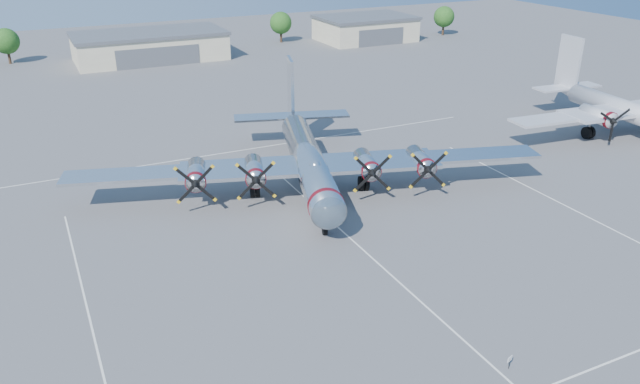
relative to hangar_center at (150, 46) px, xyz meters
name	(u,v)px	position (x,y,z in m)	size (l,w,h in m)	color
ground	(348,237)	(0.00, -81.96, -2.71)	(260.00, 260.00, 0.00)	#545456
parking_lines	(358,245)	(0.00, -83.71, -2.71)	(60.00, 50.08, 0.01)	silver
hangar_center	(150,46)	(0.00, 0.00, 0.00)	(28.60, 14.60, 5.40)	#C0B599
hangar_east	(365,28)	(48.00, 0.00, 0.00)	(20.60, 14.60, 5.40)	#C0B599
tree_west	(6,41)	(-25.00, 8.04, 1.51)	(4.80, 4.80, 6.64)	#382619
tree_east	(281,23)	(30.00, 6.04, 1.51)	(4.80, 4.80, 6.64)	#382619
tree_far_east	(444,17)	(68.00, -1.96, 1.51)	(4.80, 4.80, 6.64)	#382619
main_bomber_b29	(307,186)	(1.47, -70.11, -2.71)	(47.11, 32.22, 10.42)	silver
twin_engine_east	(612,131)	(45.05, -70.83, -2.71)	(33.57, 24.14, 10.64)	silver
info_placard	(510,360)	(0.75, -101.68, -2.07)	(0.46, 0.18, 0.91)	black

